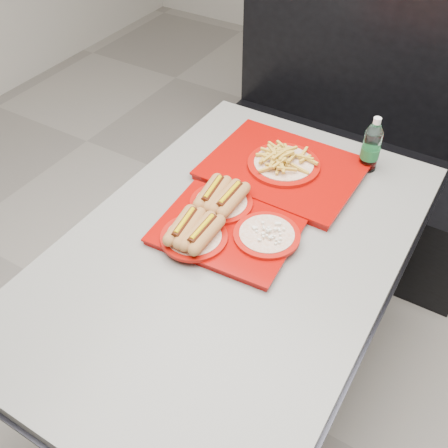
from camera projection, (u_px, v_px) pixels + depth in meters
The scene contains 6 objects.
ground at pixel (229, 380), 2.04m from camera, with size 6.00×6.00×0.00m, color gray.
diner_table at pixel (231, 282), 1.64m from camera, with size 0.92×1.42×0.75m.
booth_bench at pixel (349, 155), 2.45m from camera, with size 1.30×0.57×1.35m.
tray_near at pixel (223, 223), 1.55m from camera, with size 0.43×0.37×0.09m.
tray_far at pixel (284, 166), 1.76m from camera, with size 0.50×0.40×0.10m.
water_bottle at pixel (371, 147), 1.74m from camera, with size 0.06×0.06×0.20m.
Camera 1 is at (0.54, -0.93, 1.84)m, focal length 42.00 mm.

